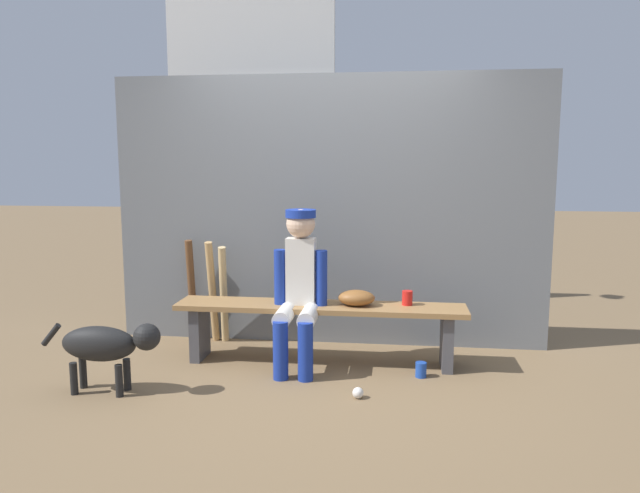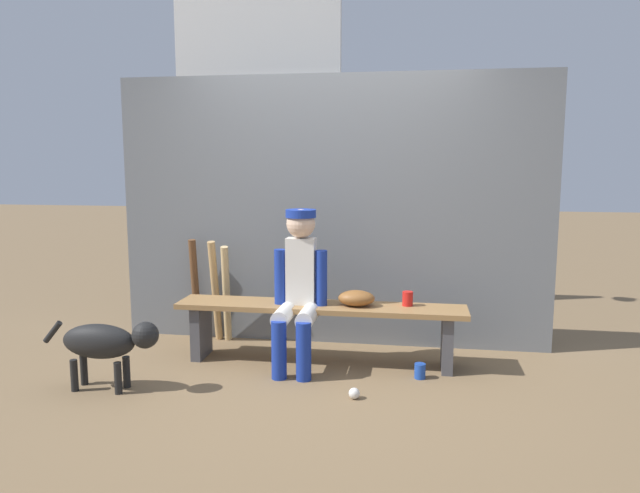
{
  "view_description": "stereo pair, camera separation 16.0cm",
  "coord_description": "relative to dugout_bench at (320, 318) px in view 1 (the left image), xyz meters",
  "views": [
    {
      "loc": [
        0.56,
        -4.42,
        1.56
      ],
      "look_at": [
        0.0,
        0.0,
        0.92
      ],
      "focal_mm": 33.36,
      "sensor_mm": 36.0,
      "label": 1
    },
    {
      "loc": [
        0.71,
        -4.39,
        1.56
      ],
      "look_at": [
        0.0,
        0.0,
        0.92
      ],
      "focal_mm": 33.36,
      "sensor_mm": 36.0,
      "label": 2
    }
  ],
  "objects": [
    {
      "name": "cup_on_ground",
      "position": [
        0.77,
        -0.21,
        -0.3
      ],
      "size": [
        0.08,
        0.08,
        0.11
      ],
      "primitive_type": "cylinder",
      "color": "#1E47AD",
      "rests_on": "ground_plane"
    },
    {
      "name": "bat_wood_natural",
      "position": [
        -0.88,
        0.39,
        0.07
      ],
      "size": [
        0.11,
        0.23,
        0.85
      ],
      "primitive_type": "cylinder",
      "rotation": [
        0.19,
        0.0,
        0.21
      ],
      "color": "tan",
      "rests_on": "ground_plane"
    },
    {
      "name": "chainlink_fence",
      "position": [
        0.0,
        0.55,
        0.78
      ],
      "size": [
        3.67,
        0.03,
        2.27
      ],
      "primitive_type": "cube",
      "color": "slate",
      "rests_on": "ground_plane"
    },
    {
      "name": "bat_wood_dark",
      "position": [
        -1.18,
        0.47,
        0.09
      ],
      "size": [
        0.07,
        0.15,
        0.89
      ],
      "primitive_type": "cylinder",
      "rotation": [
        0.1,
        0.0,
        -0.03
      ],
      "color": "brown",
      "rests_on": "ground_plane"
    },
    {
      "name": "dog",
      "position": [
        -1.35,
        -0.77,
        -0.02
      ],
      "size": [
        0.84,
        0.2,
        0.49
      ],
      "color": "black",
      "rests_on": "ground_plane"
    },
    {
      "name": "scoreboard",
      "position": [
        -0.88,
        1.71,
        2.07
      ],
      "size": [
        2.0,
        0.27,
        3.5
      ],
      "color": "#3F3F42",
      "rests_on": "ground_plane"
    },
    {
      "name": "baseball",
      "position": [
        0.34,
        -0.66,
        -0.32
      ],
      "size": [
        0.07,
        0.07,
        0.07
      ],
      "primitive_type": "sphere",
      "color": "white",
      "rests_on": "ground_plane"
    },
    {
      "name": "player_seated",
      "position": [
        -0.15,
        -0.11,
        0.29
      ],
      "size": [
        0.41,
        0.55,
        1.2
      ],
      "color": "silver",
      "rests_on": "ground_plane"
    },
    {
      "name": "ground_plane",
      "position": [
        0.0,
        0.0,
        -0.36
      ],
      "size": [
        30.0,
        30.0,
        0.0
      ],
      "primitive_type": "plane",
      "color": "brown"
    },
    {
      "name": "bat_wood_tan",
      "position": [
        -0.98,
        0.4,
        0.09
      ],
      "size": [
        0.07,
        0.22,
        0.89
      ],
      "primitive_type": "cylinder",
      "rotation": [
        0.17,
        0.0,
        0.01
      ],
      "color": "tan",
      "rests_on": "ground_plane"
    },
    {
      "name": "cup_on_bench",
      "position": [
        0.66,
        0.07,
        0.16
      ],
      "size": [
        0.08,
        0.08,
        0.11
      ],
      "primitive_type": "cylinder",
      "color": "red",
      "rests_on": "dugout_bench"
    },
    {
      "name": "baseball_glove",
      "position": [
        0.28,
        0.0,
        0.17
      ],
      "size": [
        0.28,
        0.2,
        0.12
      ],
      "primitive_type": "ellipsoid",
      "color": "brown",
      "rests_on": "dugout_bench"
    },
    {
      "name": "dugout_bench",
      "position": [
        0.0,
        0.0,
        0.0
      ],
      "size": [
        2.23,
        0.36,
        0.47
      ],
      "color": "olive",
      "rests_on": "ground_plane"
    }
  ]
}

